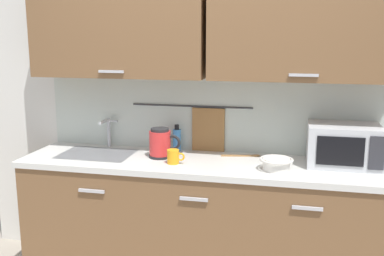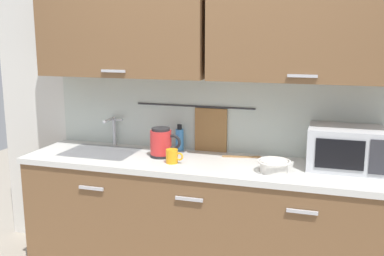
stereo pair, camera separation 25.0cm
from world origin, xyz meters
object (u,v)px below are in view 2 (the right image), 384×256
at_px(mug_near_sink, 172,156).
at_px(microwave, 345,148).
at_px(wooden_spoon, 247,157).
at_px(dish_soap_bottle, 180,139).
at_px(mixing_bowl, 274,165).
at_px(electric_kettle, 162,143).

bearing_deg(mug_near_sink, microwave, 10.93).
bearing_deg(wooden_spoon, mug_near_sink, -147.47).
relative_size(microwave, dish_soap_bottle, 2.35).
distance_m(dish_soap_bottle, mixing_bowl, 0.81).
xyz_separation_m(microwave, wooden_spoon, (-0.65, 0.08, -0.13)).
relative_size(microwave, mug_near_sink, 3.83).
xyz_separation_m(dish_soap_bottle, mixing_bowl, (0.74, -0.34, -0.04)).
distance_m(microwave, electric_kettle, 1.23).
xyz_separation_m(microwave, dish_soap_bottle, (-1.16, 0.13, -0.05)).
height_order(electric_kettle, dish_soap_bottle, electric_kettle).
distance_m(dish_soap_bottle, mug_near_sink, 0.35).
xyz_separation_m(electric_kettle, dish_soap_bottle, (0.06, 0.21, -0.01)).
xyz_separation_m(microwave, mug_near_sink, (-1.10, -0.21, -0.09)).
xyz_separation_m(mixing_bowl, wooden_spoon, (-0.22, 0.29, -0.04)).
distance_m(microwave, wooden_spoon, 0.66).
relative_size(mixing_bowl, wooden_spoon, 0.78).
bearing_deg(dish_soap_bottle, microwave, -6.25).
xyz_separation_m(mug_near_sink, wooden_spoon, (0.45, 0.29, -0.04)).
bearing_deg(electric_kettle, dish_soap_bottle, 72.91).
distance_m(electric_kettle, wooden_spoon, 0.61).
bearing_deg(microwave, mixing_bowl, -153.39).
distance_m(dish_soap_bottle, wooden_spoon, 0.52).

